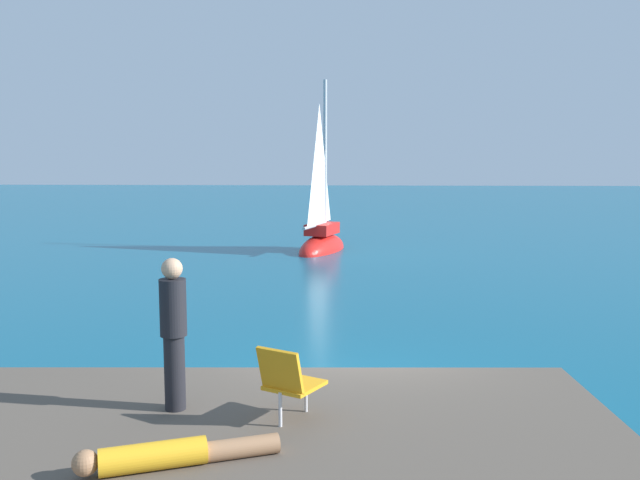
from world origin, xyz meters
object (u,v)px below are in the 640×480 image
Objects in this scene: sailboat_near at (322,241)px; beach_chair at (288,379)px; person_standing at (174,329)px; person_sunbather at (169,455)px.

sailboat_near is 19.80m from beach_chair.
beach_chair is (1.23, -0.29, -0.42)m from person_standing.
beach_chair is at bearing -161.76° from sailboat_near.
person_sunbather is 1.45m from beach_chair.
person_standing is at bearing -165.36° from sailboat_near.
person_standing is (-0.62, -19.47, 1.47)m from sailboat_near.
person_standing is at bearing 81.53° from person_sunbather.
person_sunbather is 1.57m from person_standing.
person_sunbather is (-0.31, -20.82, 0.72)m from sailboat_near.
person_standing is at bearing 105.45° from beach_chair.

